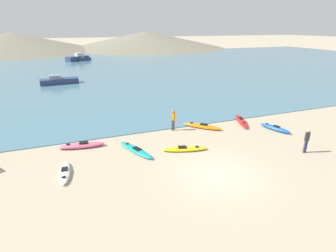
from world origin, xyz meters
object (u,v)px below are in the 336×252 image
at_px(kayak_on_sand_1, 275,128).
at_px(kayak_on_sand_5, 202,126).
at_px(person_near_foreground, 307,139).
at_px(person_near_waterline, 173,119).
at_px(kayak_on_sand_4, 82,145).
at_px(moored_boat_0, 83,59).
at_px(kayak_on_sand_6, 136,150).
at_px(moored_boat_2, 59,81).
at_px(kayak_on_sand_0, 185,149).
at_px(moored_boat_1, 77,58).
at_px(kayak_on_sand_3, 65,172).
at_px(kayak_on_sand_2, 241,121).

bearing_deg(kayak_on_sand_1, kayak_on_sand_5, 154.65).
xyz_separation_m(person_near_foreground, person_near_waterline, (-6.81, 6.90, 0.03)).
bearing_deg(kayak_on_sand_4, moored_boat_0, 85.97).
bearing_deg(kayak_on_sand_6, moored_boat_2, 101.25).
xyz_separation_m(kayak_on_sand_4, person_near_waterline, (7.23, 0.77, 0.84)).
height_order(kayak_on_sand_5, person_near_foreground, person_near_foreground).
bearing_deg(person_near_waterline, moored_boat_0, 94.07).
xyz_separation_m(kayak_on_sand_0, moored_boat_0, (-2.96, 54.43, 0.36)).
xyz_separation_m(kayak_on_sand_0, moored_boat_1, (-4.31, 54.49, 0.57)).
distance_m(kayak_on_sand_6, person_near_waterline, 4.79).
height_order(kayak_on_sand_1, kayak_on_sand_3, kayak_on_sand_1).
distance_m(kayak_on_sand_2, kayak_on_sand_6, 10.35).
relative_size(kayak_on_sand_1, kayak_on_sand_6, 0.78).
bearing_deg(kayak_on_sand_2, kayak_on_sand_5, 178.88).
relative_size(kayak_on_sand_6, moored_boat_1, 0.61).
height_order(kayak_on_sand_0, kayak_on_sand_3, kayak_on_sand_3).
xyz_separation_m(kayak_on_sand_5, moored_boat_1, (-7.41, 51.12, 0.53)).
height_order(kayak_on_sand_1, person_near_foreground, person_near_foreground).
bearing_deg(kayak_on_sand_1, moored_boat_2, 122.99).
height_order(person_near_waterline, moored_boat_0, person_near_waterline).
bearing_deg(kayak_on_sand_0, kayak_on_sand_4, 155.53).
xyz_separation_m(kayak_on_sand_1, kayak_on_sand_6, (-11.65, 0.21, -0.05)).
distance_m(kayak_on_sand_3, person_near_waterline, 9.39).
relative_size(kayak_on_sand_0, kayak_on_sand_6, 0.91).
distance_m(kayak_on_sand_2, moored_boat_1, 52.42).
relative_size(kayak_on_sand_1, moored_boat_1, 0.48).
height_order(kayak_on_sand_2, kayak_on_sand_6, kayak_on_sand_2).
relative_size(person_near_foreground, person_near_waterline, 0.97).
xyz_separation_m(kayak_on_sand_1, kayak_on_sand_3, (-16.19, -1.21, -0.06)).
height_order(moored_boat_1, moored_boat_2, moored_boat_1).
height_order(kayak_on_sand_3, kayak_on_sand_6, kayak_on_sand_6).
relative_size(kayak_on_sand_1, person_near_waterline, 1.55).
distance_m(kayak_on_sand_1, moored_boat_1, 55.17).
xyz_separation_m(kayak_on_sand_5, person_near_foreground, (4.36, -6.50, 0.81)).
height_order(moored_boat_0, moored_boat_2, moored_boat_2).
distance_m(kayak_on_sand_0, kayak_on_sand_4, 7.23).
bearing_deg(moored_boat_0, kayak_on_sand_3, -94.97).
bearing_deg(kayak_on_sand_0, moored_boat_0, 93.12).
distance_m(kayak_on_sand_6, moored_boat_1, 53.47).
xyz_separation_m(kayak_on_sand_6, moored_boat_1, (-1.12, 53.45, 0.56)).
bearing_deg(person_near_foreground, kayak_on_sand_2, 94.81).
relative_size(kayak_on_sand_0, person_near_waterline, 1.81).
bearing_deg(kayak_on_sand_0, moored_boat_1, 94.52).
relative_size(moored_boat_0, moored_boat_2, 0.67).
bearing_deg(moored_boat_2, kayak_on_sand_0, -72.74).
xyz_separation_m(kayak_on_sand_4, person_near_foreground, (14.04, -6.13, 0.81)).
xyz_separation_m(kayak_on_sand_3, kayak_on_sand_4, (1.14, 3.38, 0.05)).
height_order(kayak_on_sand_0, person_near_foreground, person_near_foreground).
bearing_deg(moored_boat_0, kayak_on_sand_1, -77.96).
relative_size(kayak_on_sand_5, person_near_waterline, 1.62).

